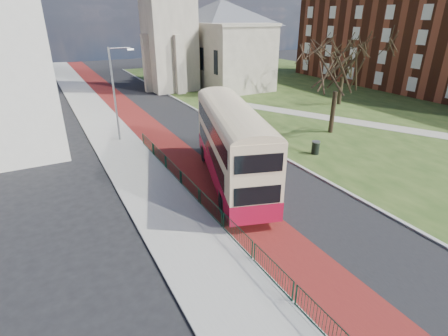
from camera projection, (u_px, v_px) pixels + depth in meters
ground at (277, 224)px, 19.32m from camera, size 160.00×160.00×0.00m
road_carriageway at (174, 126)px, 36.08m from camera, size 9.00×120.00×0.01m
bus_lane at (149, 130)px, 34.92m from camera, size 3.40×120.00×0.01m
pavement_west at (110, 135)px, 33.26m from camera, size 4.00×120.00×0.12m
kerb_west at (131, 132)px, 34.12m from camera, size 0.25×120.00×0.13m
kerb_east at (206, 115)px, 39.65m from camera, size 0.25×80.00×0.13m
grass_green at (336, 97)px, 48.26m from camera, size 40.00×80.00×0.04m
footpath at (378, 126)px, 35.99m from camera, size 18.84×32.82×0.03m
pedestrian_railing at (199, 196)px, 21.05m from camera, size 0.07×24.00×1.12m
brick_terrace at (425, 43)px, 49.95m from camera, size 10.30×44.30×13.50m
streetlamp at (116, 90)px, 30.09m from camera, size 2.13×0.18×8.00m
bus at (232, 142)px, 22.82m from camera, size 6.43×12.69×5.18m
winter_tree_near at (340, 56)px, 31.17m from camera, size 8.86×8.86×10.23m
winter_tree_far at (345, 55)px, 42.11m from camera, size 7.70×7.70×8.73m
litter_bin at (316, 148)px, 28.58m from camera, size 0.87×0.87×1.09m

